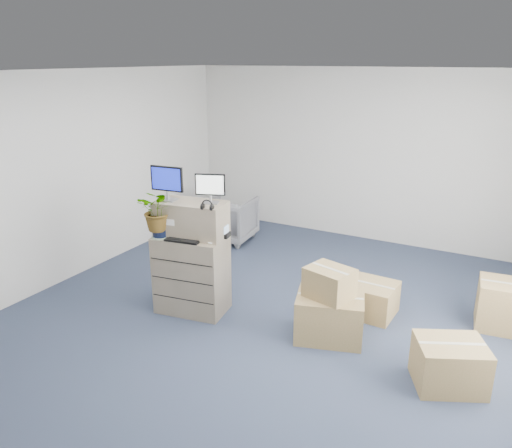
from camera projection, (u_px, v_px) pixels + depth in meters
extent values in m
plane|color=#272F47|center=(261.00, 328.00, 5.70)|extent=(7.00, 7.00, 0.00)
cube|color=beige|center=(361.00, 156.00, 8.18)|extent=(6.00, 0.02, 2.80)
cube|color=#82745A|center=(192.00, 274.00, 5.97)|extent=(0.88, 0.61, 0.95)
cube|color=#82745A|center=(191.00, 219.00, 5.79)|extent=(0.87, 0.53, 0.41)
cube|color=#99999E|center=(168.00, 200.00, 5.79)|extent=(0.23, 0.18, 0.01)
cylinder|color=#99999E|center=(168.00, 195.00, 5.77)|extent=(0.03, 0.03, 0.10)
cube|color=black|center=(167.00, 179.00, 5.71)|extent=(0.41, 0.08, 0.29)
cube|color=navy|center=(166.00, 179.00, 5.69)|extent=(0.37, 0.05, 0.25)
cube|color=#99999E|center=(211.00, 203.00, 5.68)|extent=(0.22, 0.19, 0.01)
cylinder|color=#99999E|center=(211.00, 199.00, 5.66)|extent=(0.03, 0.03, 0.08)
cube|color=black|center=(210.00, 185.00, 5.61)|extent=(0.33, 0.15, 0.25)
cube|color=silver|center=(210.00, 185.00, 5.60)|extent=(0.29, 0.12, 0.21)
torus|color=black|center=(207.00, 205.00, 5.45)|extent=(0.14, 0.03, 0.14)
cube|color=black|center=(183.00, 240.00, 5.67)|extent=(0.43, 0.24, 0.02)
ellipsoid|color=silver|center=(211.00, 242.00, 5.58)|extent=(0.10, 0.07, 0.03)
cylinder|color=#93979B|center=(198.00, 226.00, 5.79)|extent=(0.07, 0.07, 0.26)
cube|color=silver|center=(184.00, 235.00, 5.84)|extent=(0.05, 0.05, 0.02)
cube|color=black|center=(184.00, 230.00, 5.83)|extent=(0.05, 0.04, 0.09)
cube|color=black|center=(222.00, 235.00, 5.80)|extent=(0.20, 0.16, 0.05)
cube|color=#3D7CCF|center=(217.00, 228.00, 5.79)|extent=(0.25, 0.14, 0.09)
cylinder|color=#90AE8C|center=(160.00, 237.00, 5.79)|extent=(0.20, 0.20, 0.01)
cylinder|color=black|center=(160.00, 231.00, 5.76)|extent=(0.17, 0.17, 0.13)
imported|color=#255418|center=(159.00, 215.00, 5.70)|extent=(0.49, 0.53, 0.38)
imported|color=slate|center=(229.00, 217.00, 8.33)|extent=(0.85, 0.80, 0.81)
cube|color=olive|center=(329.00, 317.00, 5.44)|extent=(0.85, 0.73, 0.50)
cube|color=olive|center=(449.00, 364.00, 4.64)|extent=(0.77, 0.72, 0.45)
cube|color=olive|center=(370.00, 299.00, 5.97)|extent=(0.61, 0.57, 0.39)
cube|color=olive|center=(329.00, 283.00, 5.30)|extent=(0.55, 0.49, 0.33)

